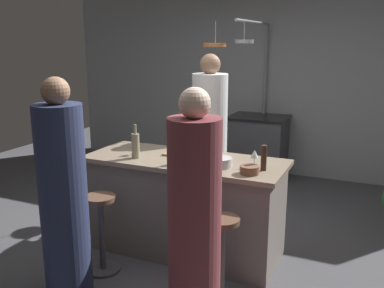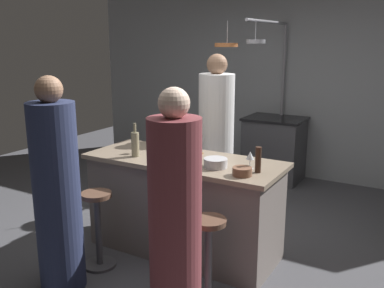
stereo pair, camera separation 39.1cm
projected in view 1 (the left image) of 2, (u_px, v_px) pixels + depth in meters
name	position (u px, v px, depth m)	size (l,w,h in m)	color
ground_plane	(185.00, 250.00, 4.02)	(9.00, 9.00, 0.00)	#4C4C51
back_wall	(267.00, 84.00, 6.24)	(6.40, 0.16, 2.60)	#9EA3A8
kitchen_island	(185.00, 205.00, 3.91)	(1.80, 0.72, 0.90)	slate
stove_range	(258.00, 147.00, 6.08)	(0.80, 0.64, 0.89)	#47474C
chef	(209.00, 144.00, 4.62)	(0.38, 0.38, 1.80)	white
bar_stool_left	(102.00, 230.00, 3.58)	(0.28, 0.28, 0.68)	#4C4C51
guest_left	(64.00, 199.00, 3.16)	(0.36, 0.36, 1.69)	#262D4C
bar_stool_right	(221.00, 256.00, 3.15)	(0.28, 0.28, 0.68)	#4C4C51
guest_right	(194.00, 223.00, 2.77)	(0.35, 0.35, 1.66)	brown
overhead_pot_rack	(246.00, 64.00, 5.44)	(0.60, 1.40, 2.17)	gray
cutting_board	(183.00, 154.00, 3.93)	(0.32, 0.22, 0.02)	#997047
pepper_mill	(264.00, 158.00, 3.43)	(0.05, 0.05, 0.21)	#382319
wine_bottle_white	(136.00, 145.00, 3.80)	(0.07, 0.07, 0.31)	gray
wine_bottle_dark	(193.00, 153.00, 3.56)	(0.07, 0.07, 0.29)	black
wine_bottle_red	(192.00, 149.00, 3.67)	(0.07, 0.07, 0.30)	#143319
wine_glass_near_right_guest	(135.00, 144.00, 3.91)	(0.07, 0.07, 0.15)	silver
wine_glass_near_left_guest	(254.00, 155.00, 3.52)	(0.07, 0.07, 0.15)	silver
mixing_bowl_wooden	(249.00, 170.00, 3.36)	(0.15, 0.15, 0.07)	brown
mixing_bowl_steel	(220.00, 162.00, 3.55)	(0.20, 0.20, 0.08)	#B7B7BC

